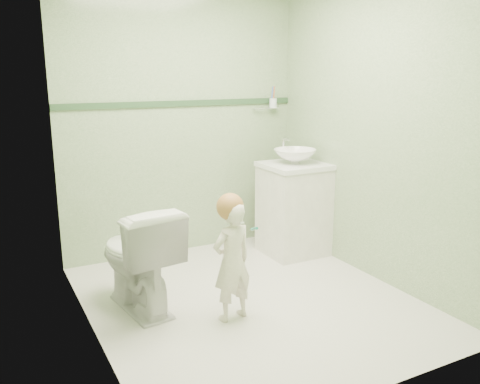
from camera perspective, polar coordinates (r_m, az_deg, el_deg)
ground at (r=3.77m, az=1.09°, el=-12.08°), size 2.50×2.50×0.00m
room_shell at (r=3.43m, az=1.18°, el=6.32°), size 2.50×2.54×2.40m
trim_stripe at (r=4.54m, az=-6.54°, el=9.88°), size 2.20×0.02×0.05m
vanity at (r=4.61m, az=6.05°, el=-2.05°), size 0.52×0.50×0.80m
counter at (r=4.52m, az=6.18°, el=2.97°), size 0.54×0.52×0.04m
basin at (r=4.50m, az=6.20°, el=4.02°), size 0.37×0.37×0.13m
faucet at (r=4.64m, az=4.95°, el=5.33°), size 0.03×0.13×0.18m
cup_holder at (r=4.89m, az=3.64°, el=9.93°), size 0.26×0.07×0.21m
toilet at (r=3.59m, az=-11.44°, el=-7.19°), size 0.52×0.79×0.75m
toddler at (r=3.36m, az=-0.90°, el=-7.84°), size 0.32×0.24×0.81m
hair_cap at (r=3.27m, az=-1.12°, el=-1.67°), size 0.18×0.18×0.18m
teal_toothbrush at (r=3.23m, az=1.46°, el=-4.08°), size 0.11×0.14×0.08m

